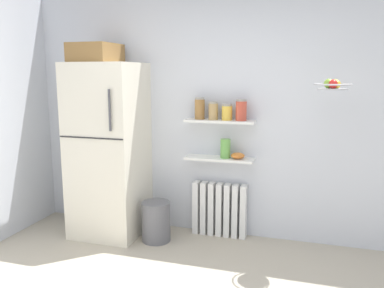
{
  "coord_description": "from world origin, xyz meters",
  "views": [
    {
      "loc": [
        0.85,
        -2.05,
        1.74
      ],
      "look_at": [
        -0.26,
        1.6,
        1.05
      ],
      "focal_mm": 36.95,
      "sensor_mm": 36.0,
      "label": 1
    }
  ],
  "objects_px": {
    "shelf_bowl": "(238,156)",
    "storage_jar_3": "(241,110)",
    "storage_jar_1": "(213,111)",
    "hanging_fruit_basket": "(333,85)",
    "vase": "(225,149)",
    "storage_jar_0": "(200,109)",
    "storage_jar_2": "(227,112)",
    "radiator": "(219,209)",
    "trash_bin": "(156,221)",
    "refrigerator": "(108,146)"
  },
  "relations": [
    {
      "from": "shelf_bowl",
      "to": "storage_jar_3",
      "type": "bearing_deg",
      "value": 0.0
    },
    {
      "from": "storage_jar_1",
      "to": "hanging_fruit_basket",
      "type": "bearing_deg",
      "value": -15.38
    },
    {
      "from": "vase",
      "to": "storage_jar_1",
      "type": "bearing_deg",
      "value": 180.0
    },
    {
      "from": "storage_jar_0",
      "to": "storage_jar_2",
      "type": "relative_size",
      "value": 1.37
    },
    {
      "from": "radiator",
      "to": "vase",
      "type": "height_order",
      "value": "vase"
    },
    {
      "from": "storage_jar_1",
      "to": "trash_bin",
      "type": "xyz_separation_m",
      "value": [
        -0.53,
        -0.31,
        -1.15
      ]
    },
    {
      "from": "storage_jar_0",
      "to": "refrigerator",
      "type": "bearing_deg",
      "value": -166.26
    },
    {
      "from": "storage_jar_1",
      "to": "trash_bin",
      "type": "distance_m",
      "value": 1.3
    },
    {
      "from": "radiator",
      "to": "storage_jar_3",
      "type": "xyz_separation_m",
      "value": [
        0.22,
        -0.03,
        1.08
      ]
    },
    {
      "from": "radiator",
      "to": "storage_jar_2",
      "type": "height_order",
      "value": "storage_jar_2"
    },
    {
      "from": "shelf_bowl",
      "to": "hanging_fruit_basket",
      "type": "xyz_separation_m",
      "value": [
        0.87,
        -0.31,
        0.74
      ]
    },
    {
      "from": "storage_jar_0",
      "to": "shelf_bowl",
      "type": "relative_size",
      "value": 1.59
    },
    {
      "from": "storage_jar_1",
      "to": "storage_jar_3",
      "type": "bearing_deg",
      "value": 0.0
    },
    {
      "from": "storage_jar_0",
      "to": "storage_jar_2",
      "type": "height_order",
      "value": "storage_jar_0"
    },
    {
      "from": "trash_bin",
      "to": "radiator",
      "type": "bearing_deg",
      "value": 29.41
    },
    {
      "from": "radiator",
      "to": "storage_jar_3",
      "type": "bearing_deg",
      "value": -7.86
    },
    {
      "from": "storage_jar_0",
      "to": "trash_bin",
      "type": "relative_size",
      "value": 0.54
    },
    {
      "from": "shelf_bowl",
      "to": "hanging_fruit_basket",
      "type": "bearing_deg",
      "value": -19.74
    },
    {
      "from": "storage_jar_0",
      "to": "hanging_fruit_basket",
      "type": "distance_m",
      "value": 1.34
    },
    {
      "from": "vase",
      "to": "shelf_bowl",
      "type": "bearing_deg",
      "value": 0.0
    },
    {
      "from": "storage_jar_1",
      "to": "trash_bin",
      "type": "height_order",
      "value": "storage_jar_1"
    },
    {
      "from": "storage_jar_3",
      "to": "vase",
      "type": "height_order",
      "value": "storage_jar_3"
    },
    {
      "from": "refrigerator",
      "to": "trash_bin",
      "type": "bearing_deg",
      "value": -7.54
    },
    {
      "from": "storage_jar_2",
      "to": "shelf_bowl",
      "type": "distance_m",
      "value": 0.46
    },
    {
      "from": "storage_jar_1",
      "to": "storage_jar_3",
      "type": "relative_size",
      "value": 0.87
    },
    {
      "from": "storage_jar_0",
      "to": "vase",
      "type": "relative_size",
      "value": 1.13
    },
    {
      "from": "storage_jar_2",
      "to": "vase",
      "type": "height_order",
      "value": "storage_jar_2"
    },
    {
      "from": "shelf_bowl",
      "to": "trash_bin",
      "type": "height_order",
      "value": "shelf_bowl"
    },
    {
      "from": "refrigerator",
      "to": "storage_jar_2",
      "type": "relative_size",
      "value": 12.34
    },
    {
      "from": "shelf_bowl",
      "to": "trash_bin",
      "type": "bearing_deg",
      "value": -158.74
    },
    {
      "from": "storage_jar_0",
      "to": "storage_jar_3",
      "type": "relative_size",
      "value": 1.05
    },
    {
      "from": "storage_jar_2",
      "to": "storage_jar_3",
      "type": "distance_m",
      "value": 0.15
    },
    {
      "from": "vase",
      "to": "trash_bin",
      "type": "xyz_separation_m",
      "value": [
        -0.66,
        -0.31,
        -0.76
      ]
    },
    {
      "from": "storage_jar_3",
      "to": "storage_jar_2",
      "type": "bearing_deg",
      "value": 180.0
    },
    {
      "from": "shelf_bowl",
      "to": "trash_bin",
      "type": "distance_m",
      "value": 1.09
    },
    {
      "from": "storage_jar_3",
      "to": "refrigerator",
      "type": "bearing_deg",
      "value": -170.47
    },
    {
      "from": "radiator",
      "to": "storage_jar_0",
      "type": "height_order",
      "value": "storage_jar_0"
    },
    {
      "from": "storage_jar_1",
      "to": "vase",
      "type": "height_order",
      "value": "storage_jar_1"
    },
    {
      "from": "storage_jar_1",
      "to": "storage_jar_2",
      "type": "bearing_deg",
      "value": 0.0
    },
    {
      "from": "storage_jar_1",
      "to": "storage_jar_3",
      "type": "height_order",
      "value": "storage_jar_3"
    },
    {
      "from": "storage_jar_2",
      "to": "storage_jar_0",
      "type": "bearing_deg",
      "value": 180.0
    },
    {
      "from": "storage_jar_1",
      "to": "hanging_fruit_basket",
      "type": "xyz_separation_m",
      "value": [
        1.13,
        -0.31,
        0.28
      ]
    },
    {
      "from": "storage_jar_0",
      "to": "trash_bin",
      "type": "distance_m",
      "value": 1.26
    },
    {
      "from": "shelf_bowl",
      "to": "storage_jar_2",
      "type": "bearing_deg",
      "value": 180.0
    },
    {
      "from": "refrigerator",
      "to": "vase",
      "type": "xyz_separation_m",
      "value": [
        1.23,
        0.23,
        0.0
      ]
    },
    {
      "from": "storage_jar_3",
      "to": "hanging_fruit_basket",
      "type": "distance_m",
      "value": 0.94
    },
    {
      "from": "storage_jar_1",
      "to": "trash_bin",
      "type": "relative_size",
      "value": 0.45
    },
    {
      "from": "radiator",
      "to": "storage_jar_0",
      "type": "distance_m",
      "value": 1.11
    },
    {
      "from": "radiator",
      "to": "trash_bin",
      "type": "distance_m",
      "value": 0.69
    },
    {
      "from": "storage_jar_2",
      "to": "trash_bin",
      "type": "height_order",
      "value": "storage_jar_2"
    }
  ]
}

